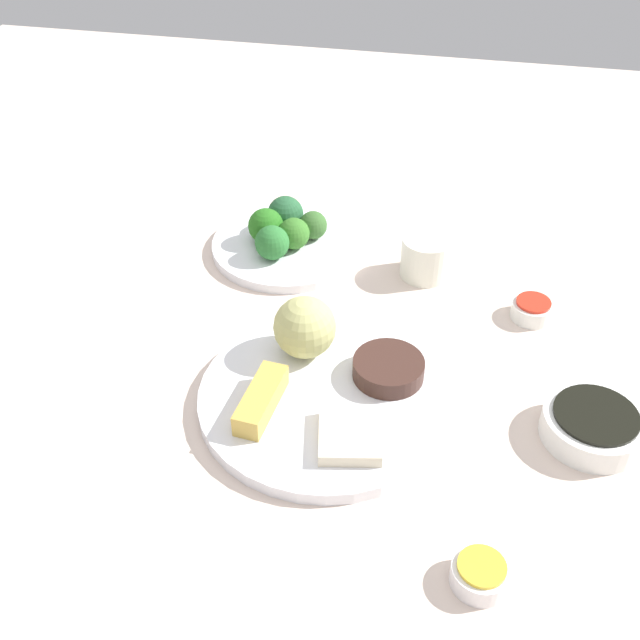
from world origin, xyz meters
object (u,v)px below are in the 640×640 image
Objects in this scene: soy_sauce_bowl at (593,426)px; sauce_ramekin_sweet_and_sour at (532,310)px; main_plate at (326,398)px; teacup at (426,257)px; broccoli_plate at (288,246)px; sauce_ramekin_hot_mustard at (480,575)px.

soy_sauce_bowl reaches higher than sauce_ramekin_sweet_and_sour.
soy_sauce_bowl is at bearing 91.75° from main_plate.
teacup is at bearing -115.25° from sauce_ramekin_sweet_and_sour.
sauce_ramekin_sweet_and_sour is at bearing 75.54° from broccoli_plate.
teacup is (-0.47, -0.10, 0.02)m from sauce_ramekin_hot_mustard.
sauce_ramekin_hot_mustard reaches higher than broccoli_plate.
soy_sauce_bowl is 2.05× the size of sauce_ramekin_sweet_and_sour.
broccoli_plate is 2.00× the size of soy_sauce_bowl.
broccoli_plate is at bearing -158.55° from main_plate.
broccoli_plate is at bearing -95.92° from teacup.
sauce_ramekin_hot_mustard is at bearing -28.39° from soy_sauce_bowl.
broccoli_plate is 0.36m from sauce_ramekin_sweet_and_sour.
sauce_ramekin_sweet_and_sour reaches higher than broccoli_plate.
main_plate is 2.62× the size of soy_sauce_bowl.
main_plate is 5.37× the size of sauce_ramekin_sweet_and_sour.
sauce_ramekin_hot_mustard is 1.00× the size of sauce_ramekin_sweet_and_sour.
main_plate is 0.32m from broccoli_plate.
teacup is at bearing -142.26° from soy_sauce_bowl.
sauce_ramekin_sweet_and_sour reaches higher than main_plate.
main_plate is 0.31m from sauce_ramekin_sweet_and_sour.
sauce_ramekin_hot_mustard is (0.20, 0.18, 0.00)m from main_plate.
sauce_ramekin_hot_mustard and sauce_ramekin_sweet_and_sour have the same top height.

